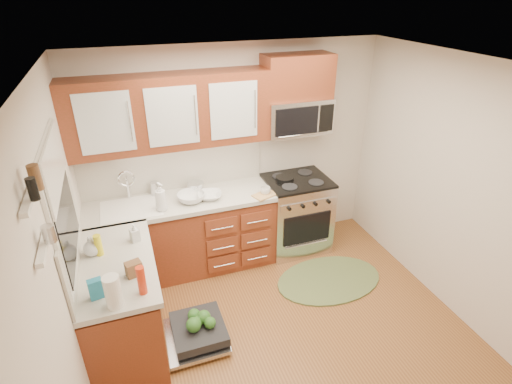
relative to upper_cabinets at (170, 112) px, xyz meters
name	(u,v)px	position (x,y,z in m)	size (l,w,h in m)	color
floor	(291,340)	(0.73, -1.57, -1.88)	(3.50, 3.50, 0.00)	brown
ceiling	(306,73)	(0.73, -1.57, 0.62)	(3.50, 3.50, 0.00)	white
wall_back	(235,154)	(0.73, 0.18, -0.62)	(3.50, 0.04, 2.50)	beige
wall_left	(63,278)	(-1.02, -1.57, -0.62)	(0.04, 3.50, 2.50)	beige
wall_right	(467,197)	(2.48, -1.57, -0.62)	(0.04, 3.50, 2.50)	beige
base_cabinet_back	(184,237)	(0.00, -0.12, -1.45)	(2.05, 0.60, 0.85)	#5C2F14
base_cabinet_left	(123,306)	(-0.72, -1.05, -1.45)	(0.60, 1.25, 0.85)	#5C2F14
countertop_back	(181,202)	(0.00, -0.14, -0.97)	(2.07, 0.64, 0.05)	beige
countertop_left	(116,264)	(-0.71, -1.05, -0.97)	(0.64, 1.27, 0.05)	beige
backsplash_back	(174,166)	(0.00, 0.16, -0.67)	(2.05, 0.02, 0.57)	#B3ADA0
backsplash_left	(71,241)	(-1.01, -1.05, -0.67)	(0.02, 1.25, 0.57)	#B3ADA0
upper_cabinets	(170,112)	(0.00, 0.00, 0.00)	(2.05, 0.35, 0.75)	#5C2F14
cabinet_over_mw	(297,76)	(1.41, 0.00, 0.26)	(0.76, 0.35, 0.47)	#5C2F14
range	(296,214)	(1.41, -0.15, -1.40)	(0.76, 0.64, 0.95)	silver
microwave	(296,116)	(1.41, -0.02, -0.18)	(0.76, 0.38, 0.40)	silver
sink	(133,219)	(-0.52, -0.16, -1.07)	(0.62, 0.50, 0.26)	white
dishwasher	(195,333)	(-0.13, -1.27, -1.77)	(0.70, 0.60, 0.20)	silver
window	(61,205)	(-1.01, -1.07, -0.32)	(0.03, 1.05, 1.05)	white
window_blind	(54,165)	(-0.98, -1.07, 0.00)	(0.02, 0.96, 0.40)	white
shelf_upper	(30,197)	(-0.99, -1.92, 0.17)	(0.04, 0.40, 0.03)	white
shelf_lower	(44,245)	(-0.99, -1.92, -0.12)	(0.04, 0.40, 0.03)	white
rug	(329,280)	(1.49, -0.92, -1.86)	(1.23, 0.80, 0.02)	#5A6B3D
skillet	(285,178)	(1.25, -0.11, -0.90)	(0.22, 0.22, 0.04)	black
stock_pot	(196,187)	(0.20, 0.00, -0.89)	(0.19, 0.19, 0.11)	silver
cutting_board	(265,195)	(0.91, -0.35, -0.94)	(0.26, 0.16, 0.02)	tan
canister	(155,189)	(-0.24, 0.07, -0.87)	(0.10, 0.10, 0.15)	silver
paper_towel_roll	(113,292)	(-0.73, -1.59, -0.82)	(0.12, 0.12, 0.26)	white
mustard_bottle	(98,245)	(-0.83, -0.90, -0.85)	(0.06, 0.06, 0.20)	yellow
red_bottle	(141,280)	(-0.52, -1.52, -0.83)	(0.06, 0.06, 0.24)	red
wooden_box	(134,269)	(-0.57, -1.28, -0.89)	(0.12, 0.09, 0.12)	brown
blue_carton	(96,289)	(-0.86, -1.46, -0.87)	(0.10, 0.06, 0.17)	teal
bowl_a	(210,196)	(0.31, -0.21, -0.92)	(0.26, 0.26, 0.06)	#999999
bowl_b	(191,197)	(0.11, -0.21, -0.90)	(0.30, 0.30, 0.09)	#999999
cup	(265,191)	(0.93, -0.32, -0.91)	(0.11, 0.11, 0.09)	#999999
soap_bottle_a	(161,197)	(-0.22, -0.30, -0.79)	(0.12, 0.12, 0.32)	#999999
soap_bottle_b	(134,232)	(-0.52, -0.78, -0.86)	(0.08, 0.08, 0.18)	#999999
soap_bottle_c	(91,245)	(-0.90, -0.87, -0.86)	(0.15, 0.15, 0.19)	#999999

